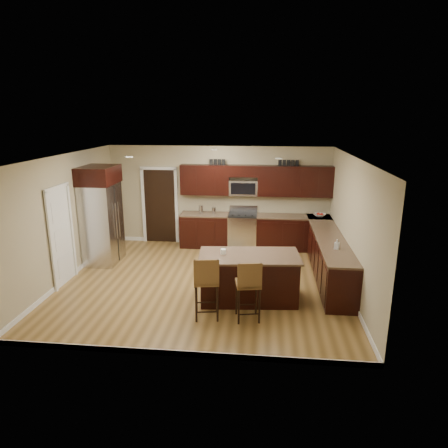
# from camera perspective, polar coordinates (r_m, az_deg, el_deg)

# --- Properties ---
(floor) EXTENTS (6.00, 6.00, 0.00)m
(floor) POSITION_cam_1_polar(r_m,az_deg,el_deg) (8.72, -2.83, -8.33)
(floor) COLOR olive
(floor) RESTS_ON ground
(ceiling) EXTENTS (6.00, 6.00, 0.00)m
(ceiling) POSITION_cam_1_polar(r_m,az_deg,el_deg) (8.03, -3.09, 9.61)
(ceiling) COLOR silver
(ceiling) RESTS_ON wall_back
(wall_back) EXTENTS (6.00, 0.00, 6.00)m
(wall_back) POSITION_cam_1_polar(r_m,az_deg,el_deg) (10.93, -0.75, 4.02)
(wall_back) COLOR tan
(wall_back) RESTS_ON floor
(wall_left) EXTENTS (0.00, 5.50, 5.50)m
(wall_left) POSITION_cam_1_polar(r_m,az_deg,el_deg) (9.22, -21.72, 0.75)
(wall_left) COLOR tan
(wall_left) RESTS_ON floor
(wall_right) EXTENTS (0.00, 5.50, 5.50)m
(wall_right) POSITION_cam_1_polar(r_m,az_deg,el_deg) (8.36, 17.80, -0.30)
(wall_right) COLOR tan
(wall_right) RESTS_ON floor
(base_cabinets) EXTENTS (4.02, 3.96, 0.92)m
(base_cabinets) POSITION_cam_1_polar(r_m,az_deg,el_deg) (9.84, 9.45, -2.84)
(base_cabinets) COLOR black
(base_cabinets) RESTS_ON floor
(upper_cabinets) EXTENTS (4.00, 0.33, 0.80)m
(upper_cabinets) POSITION_cam_1_polar(r_m,az_deg,el_deg) (10.61, 4.77, 6.31)
(upper_cabinets) COLOR black
(upper_cabinets) RESTS_ON wall_back
(range) EXTENTS (0.76, 0.64, 1.11)m
(range) POSITION_cam_1_polar(r_m,az_deg,el_deg) (10.79, 2.67, -0.95)
(range) COLOR silver
(range) RESTS_ON floor
(microwave) EXTENTS (0.76, 0.31, 0.40)m
(microwave) POSITION_cam_1_polar(r_m,az_deg,el_deg) (10.68, 2.79, 5.21)
(microwave) COLOR silver
(microwave) RESTS_ON upper_cabinets
(doorway) EXTENTS (0.85, 0.03, 2.06)m
(doorway) POSITION_cam_1_polar(r_m,az_deg,el_deg) (11.29, -9.11, 2.53)
(doorway) COLOR black
(doorway) RESTS_ON floor
(pantry_door) EXTENTS (0.03, 0.80, 2.04)m
(pantry_door) POSITION_cam_1_polar(r_m,az_deg,el_deg) (9.04, -22.26, -1.76)
(pantry_door) COLOR white
(pantry_door) RESTS_ON floor
(letter_decor) EXTENTS (2.20, 0.03, 0.15)m
(letter_decor) POSITION_cam_1_polar(r_m,az_deg,el_deg) (10.55, 4.04, 8.77)
(letter_decor) COLOR black
(letter_decor) RESTS_ON upper_cabinets
(island) EXTENTS (2.00, 1.18, 0.92)m
(island) POSITION_cam_1_polar(r_m,az_deg,el_deg) (7.82, 3.58, -7.80)
(island) COLOR black
(island) RESTS_ON floor
(stool_left) EXTENTS (0.49, 0.49, 1.16)m
(stool_left) POSITION_cam_1_polar(r_m,az_deg,el_deg) (6.99, -2.51, -8.12)
(stool_left) COLOR brown
(stool_left) RESTS_ON floor
(stool_mid) EXTENTS (0.49, 0.49, 1.12)m
(stool_mid) POSITION_cam_1_polar(r_m,az_deg,el_deg) (6.94, 3.53, -8.53)
(stool_mid) COLOR brown
(stool_mid) RESTS_ON floor
(refrigerator) EXTENTS (0.79, 1.03, 2.35)m
(refrigerator) POSITION_cam_1_polar(r_m,az_deg,el_deg) (9.96, -17.10, 1.32)
(refrigerator) COLOR silver
(refrigerator) RESTS_ON floor
(floor_mat) EXTENTS (1.07, 0.89, 0.01)m
(floor_mat) POSITION_cam_1_polar(r_m,az_deg,el_deg) (10.02, 0.15, -5.04)
(floor_mat) COLOR brown
(floor_mat) RESTS_ON floor
(fruit_bowl) EXTENTS (0.40, 0.40, 0.08)m
(fruit_bowl) POSITION_cam_1_polar(r_m,az_deg,el_deg) (10.75, 13.50, 1.25)
(fruit_bowl) COLOR silver
(fruit_bowl) RESTS_ON base_cabinets
(soap_bottle) EXTENTS (0.12, 0.12, 0.20)m
(soap_bottle) POSITION_cam_1_polar(r_m,az_deg,el_deg) (8.23, 15.82, -2.80)
(soap_bottle) COLOR #B2B2B2
(soap_bottle) RESTS_ON base_cabinets
(canister_tall) EXTENTS (0.12, 0.12, 0.22)m
(canister_tall) POSITION_cam_1_polar(r_m,az_deg,el_deg) (10.77, -3.32, 2.09)
(canister_tall) COLOR silver
(canister_tall) RESTS_ON base_cabinets
(canister_short) EXTENTS (0.11, 0.11, 0.18)m
(canister_short) POSITION_cam_1_polar(r_m,az_deg,el_deg) (10.72, -1.48, 1.94)
(canister_short) COLOR silver
(canister_short) RESTS_ON base_cabinets
(island_jar) EXTENTS (0.10, 0.10, 0.10)m
(island_jar) POSITION_cam_1_polar(r_m,az_deg,el_deg) (7.66, -0.10, -3.95)
(island_jar) COLOR white
(island_jar) RESTS_ON island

